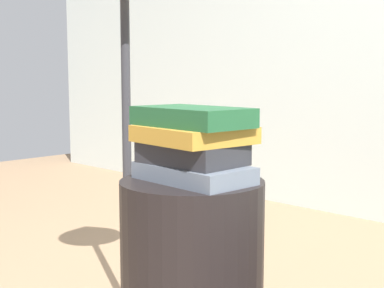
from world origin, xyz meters
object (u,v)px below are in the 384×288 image
(book_charcoal, at_px, (193,153))
(book_ochre, at_px, (195,134))
(book_slate, at_px, (193,173))
(book_forest, at_px, (193,117))

(book_charcoal, bearing_deg, book_ochre, 31.87)
(book_slate, bearing_deg, book_charcoal, 144.59)
(book_slate, distance_m, book_charcoal, 0.05)
(book_charcoal, relative_size, book_forest, 0.84)
(book_slate, height_order, book_forest, book_forest)
(book_slate, relative_size, book_charcoal, 1.17)
(book_slate, bearing_deg, book_forest, 141.44)
(book_slate, height_order, book_charcoal, book_charcoal)
(book_ochre, bearing_deg, book_slate, -52.12)
(book_charcoal, bearing_deg, book_slate, -38.41)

